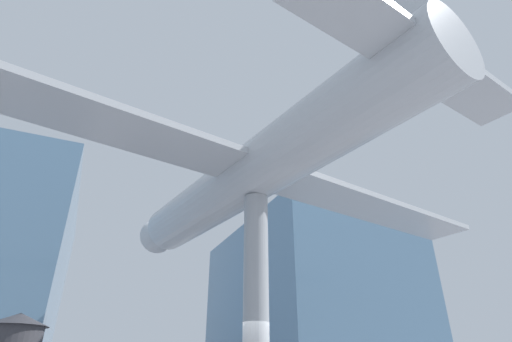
# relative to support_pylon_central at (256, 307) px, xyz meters

# --- Properties ---
(glass_pavilion_right) EXTENTS (8.81, 13.44, 10.56)m
(glass_pavilion_right) POSITION_rel_support_pylon_central_xyz_m (9.27, 13.35, 2.14)
(glass_pavilion_right) COLOR slate
(glass_pavilion_right) RESTS_ON ground_plane
(support_pylon_central) EXTENTS (0.63, 0.63, 5.70)m
(support_pylon_central) POSITION_rel_support_pylon_central_xyz_m (0.00, 0.00, 0.00)
(support_pylon_central) COLOR #999EA3
(support_pylon_central) RESTS_ON ground_plane
(suspended_airplane) EXTENTS (19.00, 13.77, 3.08)m
(suspended_airplane) POSITION_rel_support_pylon_central_xyz_m (-0.04, 0.18, 3.69)
(suspended_airplane) COLOR #B2B7BC
(suspended_airplane) RESTS_ON support_pylon_central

